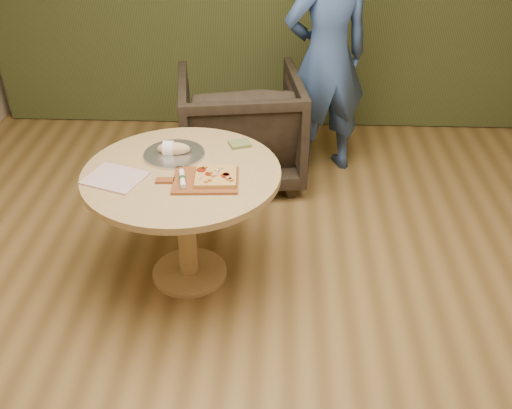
{
  "coord_description": "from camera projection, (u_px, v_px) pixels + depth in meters",
  "views": [
    {
      "loc": [
        0.18,
        -2.13,
        2.34
      ],
      "look_at": [
        0.07,
        0.25,
        0.77
      ],
      "focal_mm": 40.0,
      "sensor_mm": 36.0,
      "label": 1
    }
  ],
  "objects": [
    {
      "name": "pedestal_table",
      "position": [
        183.0,
        192.0,
        3.26
      ],
      "size": [
        1.11,
        1.11,
        0.75
      ],
      "rotation": [
        0.0,
        0.0,
        0.22
      ],
      "color": "tan",
      "rests_on": "ground"
    },
    {
      "name": "cutlery_roll",
      "position": [
        182.0,
        179.0,
        3.05
      ],
      "size": [
        0.06,
        0.2,
        0.03
      ],
      "rotation": [
        0.0,
        0.0,
        0.21
      ],
      "color": "white",
      "rests_on": "pizza_paddle"
    },
    {
      "name": "flatbread_pizza",
      "position": [
        216.0,
        176.0,
        3.07
      ],
      "size": [
        0.23,
        0.23,
        0.04
      ],
      "rotation": [
        0.0,
        0.0,
        0.06
      ],
      "color": "#D6A753",
      "rests_on": "pizza_paddle"
    },
    {
      "name": "person_standing",
      "position": [
        327.0,
        58.0,
        4.23
      ],
      "size": [
        0.79,
        0.65,
        1.86
      ],
      "primitive_type": "imported",
      "rotation": [
        0.0,
        0.0,
        3.5
      ],
      "color": "#314B82",
      "rests_on": "ground"
    },
    {
      "name": "newspaper",
      "position": [
        115.0,
        178.0,
        3.1
      ],
      "size": [
        0.37,
        0.34,
        0.01
      ],
      "primitive_type": "cube",
      "rotation": [
        0.0,
        0.0,
        -0.35
      ],
      "color": "white",
      "rests_on": "pedestal_table"
    },
    {
      "name": "pizza_paddle",
      "position": [
        204.0,
        180.0,
        3.08
      ],
      "size": [
        0.45,
        0.3,
        0.01
      ],
      "rotation": [
        0.0,
        0.0,
        0.06
      ],
      "color": "brown",
      "rests_on": "pedestal_table"
    },
    {
      "name": "green_packet",
      "position": [
        240.0,
        144.0,
        3.43
      ],
      "size": [
        0.15,
        0.14,
        0.02
      ],
      "primitive_type": "cube",
      "rotation": [
        0.0,
        0.0,
        0.36
      ],
      "color": "#52632C",
      "rests_on": "pedestal_table"
    },
    {
      "name": "bread_roll",
      "position": [
        172.0,
        149.0,
        3.31
      ],
      "size": [
        0.19,
        0.09,
        0.09
      ],
      "color": "#D4B281",
      "rests_on": "serving_tray"
    },
    {
      "name": "serving_tray",
      "position": [
        174.0,
        154.0,
        3.33
      ],
      "size": [
        0.36,
        0.36,
        0.02
      ],
      "color": "silver",
      "rests_on": "pedestal_table"
    },
    {
      "name": "room_shell",
      "position": [
        235.0,
        108.0,
        2.3
      ],
      "size": [
        5.04,
        6.04,
        2.84
      ],
      "color": "olive",
      "rests_on": "ground"
    },
    {
      "name": "armchair",
      "position": [
        240.0,
        122.0,
        4.37
      ],
      "size": [
        1.02,
        0.97,
        0.93
      ],
      "primitive_type": "imported",
      "rotation": [
        0.0,
        0.0,
        3.29
      ],
      "color": "black",
      "rests_on": "ground"
    }
  ]
}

